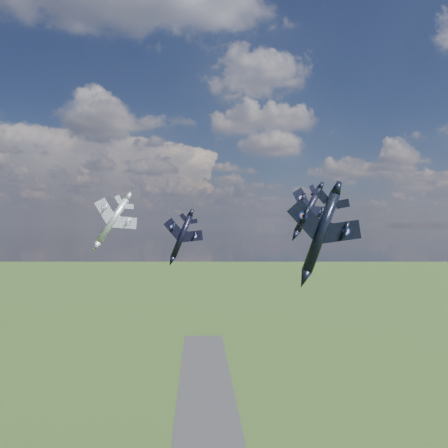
{
  "coord_description": "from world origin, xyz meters",
  "views": [
    {
      "loc": [
        -4.0,
        -77.1,
        82.37
      ],
      "look_at": [
        1.41,
        13.14,
        82.76
      ],
      "focal_mm": 35.0,
      "sensor_mm": 36.0,
      "label": 1
    }
  ],
  "objects_px": {
    "jet_lead_navy": "(182,236)",
    "jet_right_navy": "(321,233)",
    "jet_left_silver": "(113,221)",
    "jet_high_navy": "(308,210)"
  },
  "relations": [
    {
      "from": "jet_lead_navy",
      "to": "jet_high_navy",
      "type": "height_order",
      "value": "jet_high_navy"
    },
    {
      "from": "jet_high_navy",
      "to": "jet_left_silver",
      "type": "xyz_separation_m",
      "value": [
        -44.96,
        -5.03,
        -2.57
      ]
    },
    {
      "from": "jet_lead_navy",
      "to": "jet_left_silver",
      "type": "relative_size",
      "value": 0.9
    },
    {
      "from": "jet_high_navy",
      "to": "jet_right_navy",
      "type": "bearing_deg",
      "value": -119.48
    },
    {
      "from": "jet_right_navy",
      "to": "jet_high_navy",
      "type": "xyz_separation_m",
      "value": [
        8.33,
        39.82,
        4.71
      ]
    },
    {
      "from": "jet_lead_navy",
      "to": "jet_high_navy",
      "type": "bearing_deg",
      "value": -0.29
    },
    {
      "from": "jet_lead_navy",
      "to": "jet_right_navy",
      "type": "distance_m",
      "value": 42.51
    },
    {
      "from": "jet_high_navy",
      "to": "jet_left_silver",
      "type": "bearing_deg",
      "value": 168.72
    },
    {
      "from": "jet_lead_navy",
      "to": "jet_left_silver",
      "type": "height_order",
      "value": "jet_left_silver"
    },
    {
      "from": "jet_lead_navy",
      "to": "jet_right_navy",
      "type": "relative_size",
      "value": 0.84
    }
  ]
}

